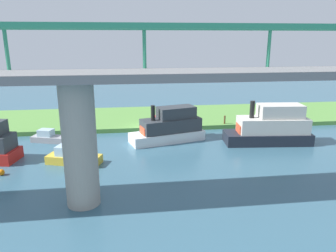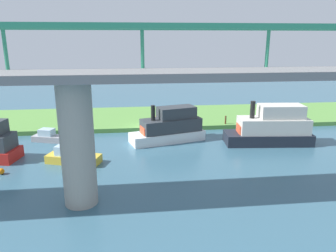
{
  "view_description": "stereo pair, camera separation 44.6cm",
  "coord_description": "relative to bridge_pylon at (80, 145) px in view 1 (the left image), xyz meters",
  "views": [
    {
      "loc": [
        2.14,
        36.25,
        10.62
      ],
      "look_at": [
        -1.99,
        5.0,
        2.0
      ],
      "focal_mm": 34.51,
      "sensor_mm": 36.0,
      "label": 1
    },
    {
      "loc": [
        1.69,
        36.31,
        10.62
      ],
      "look_at": [
        -1.99,
        5.0,
        2.0
      ],
      "focal_mm": 34.51,
      "sensor_mm": 36.0,
      "label": 2
    }
  ],
  "objects": [
    {
      "name": "ground_plane",
      "position": [
        -5.13,
        -16.35,
        -4.08
      ],
      "size": [
        160.0,
        160.0,
        0.0
      ],
      "primitive_type": "plane",
      "color": "#386075"
    },
    {
      "name": "grassy_bank",
      "position": [
        -5.13,
        -22.35,
        -3.83
      ],
      "size": [
        80.0,
        12.0,
        0.5
      ],
      "primitive_type": "cube",
      "color": "#5B9342",
      "rests_on": "ground"
    },
    {
      "name": "bridge_pylon",
      "position": [
        0.0,
        0.0,
        0.0
      ],
      "size": [
        2.15,
        2.15,
        8.16
      ],
      "primitive_type": "cylinder",
      "color": "#9E998E",
      "rests_on": "ground"
    },
    {
      "name": "bridge_span",
      "position": [
        0.0,
        -0.02,
        4.58
      ],
      "size": [
        60.72,
        4.3,
        3.25
      ],
      "color": "slate",
      "rests_on": "bridge_pylon"
    },
    {
      "name": "person_on_bank",
      "position": [
        -6.53,
        -17.55,
        -2.88
      ],
      "size": [
        0.47,
        0.47,
        1.39
      ],
      "color": "#2D334C",
      "rests_on": "grassy_bank"
    },
    {
      "name": "mooring_post",
      "position": [
        -14.84,
        -16.96,
        -3.08
      ],
      "size": [
        0.2,
        0.2,
        1.0
      ],
      "primitive_type": "cylinder",
      "color": "brown",
      "rests_on": "grassy_bank"
    },
    {
      "name": "pontoon_yellow",
      "position": [
        -7.45,
        -12.66,
        -2.6
      ],
      "size": [
        8.23,
        4.59,
        4.0
      ],
      "color": "white",
      "rests_on": "ground"
    },
    {
      "name": "motorboat_red",
      "position": [
        1.84,
        -7.45,
        -3.52
      ],
      "size": [
        4.98,
        3.05,
        1.56
      ],
      "color": "gold",
      "rests_on": "ground"
    },
    {
      "name": "riverboat_paddlewheel",
      "position": [
        -17.74,
        -10.55,
        -2.42
      ],
      "size": [
        9.0,
        3.72,
        4.48
      ],
      "color": "#1E232D",
      "rests_on": "ground"
    },
    {
      "name": "skiff_small",
      "position": [
        5.13,
        -14.0,
        -3.6
      ],
      "size": [
        4.23,
        2.54,
        1.33
      ],
      "color": "#99999E",
      "rests_on": "ground"
    },
    {
      "name": "marker_buoy",
      "position": [
        7.1,
        -5.53,
        -3.83
      ],
      "size": [
        0.5,
        0.5,
        0.5
      ],
      "primitive_type": "sphere",
      "color": "orange",
      "rests_on": "ground"
    }
  ]
}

